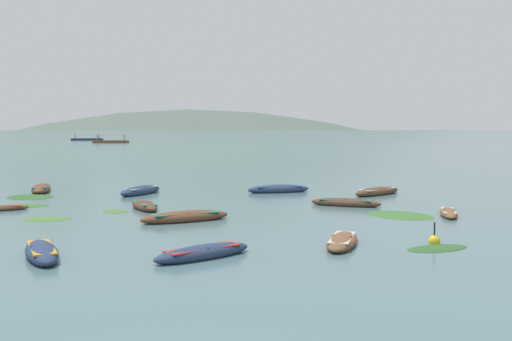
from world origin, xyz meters
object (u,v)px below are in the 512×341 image
Objects in this scene: rowboat_0 at (342,241)px; rowboat_4 at (449,213)px; rowboat_10 at (185,217)px; ferry_0 at (87,139)px; rowboat_9 at (279,189)px; rowboat_8 at (41,189)px; rowboat_2 at (346,203)px; rowboat_3 at (42,252)px; rowboat_13 at (203,253)px; ferry_1 at (111,141)px; rowboat_7 at (377,192)px; rowboat_12 at (145,206)px; mooring_buoy at (434,241)px; rowboat_1 at (141,191)px.

rowboat_0 is 1.11× the size of rowboat_4.
rowboat_10 is 182.71m from ferry_0.
rowboat_9 is 0.40× the size of ferry_0.
rowboat_4 is 13.16m from rowboat_9.
rowboat_4 is 0.73× the size of rowboat_8.
rowboat_3 is (-12.07, -13.11, 0.01)m from rowboat_2.
rowboat_13 reaches higher than rowboat_0.
ferry_1 is (-44.75, 128.43, 0.24)m from rowboat_9.
rowboat_3 is 0.83× the size of rowboat_8.
rowboat_9 reaches higher than rowboat_2.
rowboat_13 is at bearing -56.89° from rowboat_8.
ferry_0 is (-67.97, 162.73, 0.25)m from rowboat_7.
ferry_1 is at bearing -63.01° from ferry_0.
ferry_1 reaches higher than rowboat_9.
rowboat_8 reaches higher than rowboat_12.
ferry_1 is (-37.35, 136.66, 0.27)m from rowboat_12.
rowboat_3 is 0.36× the size of ferry_1.
rowboat_10 is 4.67× the size of mooring_buoy.
rowboat_9 is 18.15m from mooring_buoy.
rowboat_9 is at bearing -69.12° from ferry_0.
rowboat_1 is at bearing 123.37° from rowboat_0.
rowboat_1 is 15.49m from rowboat_7.
rowboat_2 is at bearing -68.84° from ferry_0.
rowboat_8 reaches higher than rowboat_0.
rowboat_1 is 0.96× the size of rowboat_8.
rowboat_2 is at bearing -24.11° from rowboat_1.
rowboat_1 is 1.06× the size of rowboat_2.
rowboat_3 is 3.98× the size of mooring_buoy.
rowboat_4 is 0.82× the size of rowboat_7.
rowboat_8 is 16.91m from rowboat_10.
rowboat_12 is at bearing -131.98° from rowboat_9.
rowboat_8 reaches higher than rowboat_13.
rowboat_3 reaches higher than rowboat_13.
rowboat_12 reaches higher than rowboat_0.
rowboat_0 is 19.90m from rowboat_1.
rowboat_3 is 0.84× the size of rowboat_9.
mooring_buoy is at bearing -93.63° from rowboat_7.
rowboat_2 reaches higher than rowboat_13.
rowboat_7 reaches higher than rowboat_4.
ferry_1 is at bearing 105.29° from rowboat_12.
rowboat_7 is at bearing 44.50° from rowboat_10.
rowboat_0 is at bearing -45.77° from rowboat_12.
rowboat_1 reaches higher than rowboat_12.
rowboat_12 is (1.69, -7.11, -0.04)m from rowboat_1.
ferry_0 is at bearing 112.09° from rowboat_4.
rowboat_7 is at bearing -3.80° from rowboat_8.
rowboat_1 reaches higher than rowboat_8.
mooring_buoy is at bearing -48.26° from rowboat_1.
rowboat_2 reaches higher than rowboat_4.
rowboat_4 is at bearing 8.22° from rowboat_10.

